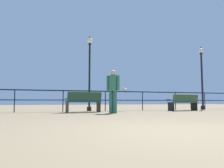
{
  "coord_description": "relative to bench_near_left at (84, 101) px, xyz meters",
  "views": [
    {
      "loc": [
        -2.16,
        -2.95,
        0.48
      ],
      "look_at": [
        1.25,
        6.84,
        1.34
      ],
      "focal_mm": 33.84,
      "sensor_mm": 36.0,
      "label": 1
    }
  ],
  "objects": [
    {
      "name": "ground_plane",
      "position": [
        0.24,
        -6.43,
        -0.51
      ],
      "size": [
        60.0,
        60.0,
        0.0
      ],
      "primitive_type": "plane",
      "color": "#917B59"
    },
    {
      "name": "pier_railing",
      "position": [
        0.24,
        0.91,
        0.25
      ],
      "size": [
        19.06,
        0.05,
        1.03
      ],
      "color": "black",
      "rests_on": "ground_plane"
    },
    {
      "name": "bench_near_left",
      "position": [
        0.0,
        0.0,
        0.0
      ],
      "size": [
        1.59,
        0.8,
        0.91
      ],
      "color": "#254632",
      "rests_on": "ground_plane"
    },
    {
      "name": "bench_near_right",
      "position": [
        5.39,
        0.0,
        -0.03
      ],
      "size": [
        1.72,
        0.83,
        0.86
      ],
      "color": "#355234",
      "rests_on": "ground_plane"
    },
    {
      "name": "lamppost_center",
      "position": [
        0.52,
        1.21,
        1.87
      ],
      "size": [
        0.31,
        0.31,
        3.92
      ],
      "color": "black",
      "rests_on": "ground_plane"
    },
    {
      "name": "lamppost_right",
      "position": [
        7.75,
        1.21,
        1.78
      ],
      "size": [
        0.33,
        0.33,
        3.97
      ],
      "color": "black",
      "rests_on": "ground_plane"
    },
    {
      "name": "person_at_railing",
      "position": [
        0.99,
        -1.14,
        0.52
      ],
      "size": [
        0.47,
        0.42,
        1.8
      ],
      "color": "#2E6654",
      "rests_on": "ground_plane"
    },
    {
      "name": "seagull_on_rail",
      "position": [
        2.37,
        0.93,
        0.61
      ],
      "size": [
        0.27,
        0.41,
        0.21
      ],
      "color": "silver",
      "rests_on": "pier_railing"
    }
  ]
}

